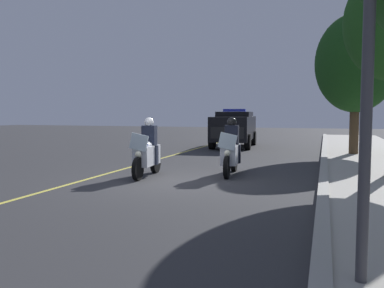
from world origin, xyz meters
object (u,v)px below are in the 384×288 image
Objects in this scene: police_motorcycle_lead_right at (231,152)px; tree_far_back at (356,63)px; police_suv at (234,127)px; police_motorcycle_lead_left at (147,153)px.

tree_far_back is (-6.81, 3.84, 3.23)m from police_motorcycle_lead_right.
police_suv is 7.14m from tree_far_back.
police_motorcycle_lead_left is 0.36× the size of tree_far_back.
police_suv is at bearing -116.75° from tree_far_back.
tree_far_back reaches higher than police_motorcycle_lead_right.
tree_far_back is at bearing 142.34° from police_motorcycle_lead_left.
police_motorcycle_lead_left is 10.84m from police_suv.
police_motorcycle_lead_right is 9.96m from police_suv.
police_suv is 0.85× the size of tree_far_back.
tree_far_back reaches higher than police_suv.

